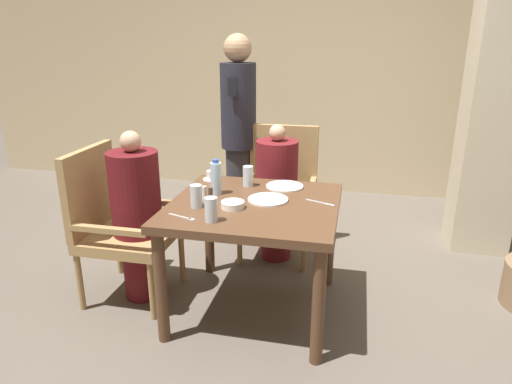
{
  "coord_description": "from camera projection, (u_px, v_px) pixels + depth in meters",
  "views": [
    {
      "loc": [
        0.58,
        -2.51,
        1.68
      ],
      "look_at": [
        0.0,
        0.05,
        0.79
      ],
      "focal_mm": 32.0,
      "sensor_mm": 36.0,
      "label": 1
    }
  ],
  "objects": [
    {
      "name": "dining_table",
      "position": [
        254.0,
        219.0,
        2.78
      ],
      "size": [
        1.0,
        0.98,
        0.74
      ],
      "color": "brown",
      "rests_on": "ground_plane"
    },
    {
      "name": "ground_plane",
      "position": [
        254.0,
        308.0,
        2.98
      ],
      "size": [
        16.0,
        16.0,
        0.0
      ],
      "primitive_type": "plane",
      "color": "#60564C"
    },
    {
      "name": "diner_in_left_chair",
      "position": [
        137.0,
        215.0,
        2.95
      ],
      "size": [
        0.32,
        0.32,
        1.14
      ],
      "color": "#5B1419",
      "rests_on": "ground_plane"
    },
    {
      "name": "knife_beside_plate",
      "position": [
        321.0,
        203.0,
        2.73
      ],
      "size": [
        0.18,
        0.09,
        0.0
      ],
      "color": "silver",
      "rests_on": "dining_table"
    },
    {
      "name": "wall_back",
      "position": [
        308.0,
        65.0,
        4.93
      ],
      "size": [
        8.0,
        0.06,
        2.8
      ],
      "color": "#C6B289",
      "rests_on": "ground_plane"
    },
    {
      "name": "pepper_shaker",
      "position": [
        210.0,
        194.0,
        2.76
      ],
      "size": [
        0.03,
        0.03,
        0.08
      ],
      "color": "#4C3D2D",
      "rests_on": "dining_table"
    },
    {
      "name": "pillar_stone",
      "position": [
        499.0,
        83.0,
        3.48
      ],
      "size": [
        0.44,
        0.44,
        2.7
      ],
      "color": "beige",
      "rests_on": "ground_plane"
    },
    {
      "name": "teacup_with_saucer",
      "position": [
        212.0,
        176.0,
        3.17
      ],
      "size": [
        0.13,
        0.13,
        0.07
      ],
      "color": "white",
      "rests_on": "dining_table"
    },
    {
      "name": "standing_host",
      "position": [
        239.0,
        134.0,
        3.79
      ],
      "size": [
        0.29,
        0.33,
        1.71
      ],
      "color": "#2D2D33",
      "rests_on": "ground_plane"
    },
    {
      "name": "chair_left_side",
      "position": [
        116.0,
        220.0,
        3.0
      ],
      "size": [
        0.56,
        0.56,
        1.01
      ],
      "color": "#A88451",
      "rests_on": "ground_plane"
    },
    {
      "name": "glass_tall_near",
      "position": [
        196.0,
        196.0,
        2.64
      ],
      "size": [
        0.07,
        0.07,
        0.14
      ],
      "color": "silver",
      "rests_on": "dining_table"
    },
    {
      "name": "bowl_small",
      "position": [
        233.0,
        205.0,
        2.65
      ],
      "size": [
        0.14,
        0.14,
        0.04
      ],
      "color": "white",
      "rests_on": "dining_table"
    },
    {
      "name": "glass_tall_mid",
      "position": [
        211.0,
        210.0,
        2.44
      ],
      "size": [
        0.07,
        0.07,
        0.14
      ],
      "color": "silver",
      "rests_on": "dining_table"
    },
    {
      "name": "diner_in_far_chair",
      "position": [
        276.0,
        192.0,
        3.51
      ],
      "size": [
        0.32,
        0.32,
        1.07
      ],
      "color": "maroon",
      "rests_on": "ground_plane"
    },
    {
      "name": "plate_main_left",
      "position": [
        285.0,
        186.0,
        3.02
      ],
      "size": [
        0.25,
        0.25,
        0.01
      ],
      "color": "white",
      "rests_on": "dining_table"
    },
    {
      "name": "water_bottle",
      "position": [
        216.0,
        178.0,
        2.86
      ],
      "size": [
        0.07,
        0.07,
        0.23
      ],
      "color": "silver",
      "rests_on": "dining_table"
    },
    {
      "name": "salt_shaker",
      "position": [
        204.0,
        193.0,
        2.76
      ],
      "size": [
        0.03,
        0.03,
        0.09
      ],
      "color": "white",
      "rests_on": "dining_table"
    },
    {
      "name": "chair_far_side",
      "position": [
        280.0,
        187.0,
        3.66
      ],
      "size": [
        0.56,
        0.56,
        1.01
      ],
      "color": "#A88451",
      "rests_on": "ground_plane"
    },
    {
      "name": "glass_tall_far",
      "position": [
        248.0,
        176.0,
        3.02
      ],
      "size": [
        0.07,
        0.07,
        0.14
      ],
      "color": "silver",
      "rests_on": "dining_table"
    },
    {
      "name": "fork_beside_plate",
      "position": [
        184.0,
        218.0,
        2.51
      ],
      "size": [
        0.18,
        0.07,
        0.0
      ],
      "color": "silver",
      "rests_on": "dining_table"
    },
    {
      "name": "plate_main_right",
      "position": [
        268.0,
        199.0,
        2.77
      ],
      "size": [
        0.25,
        0.25,
        0.01
      ],
      "color": "white",
      "rests_on": "dining_table"
    }
  ]
}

